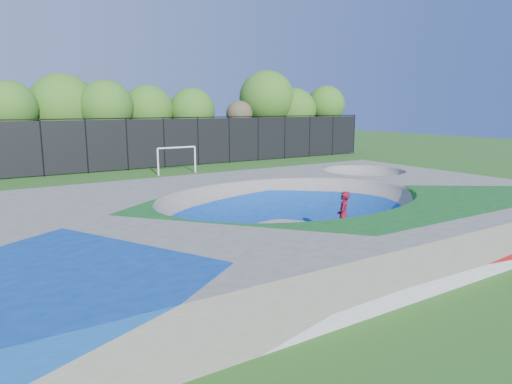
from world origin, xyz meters
The scene contains 7 objects.
ground centered at (0.00, 0.00, 0.00)m, with size 120.00×120.00×0.00m, color #225216.
skate_deck centered at (0.00, 0.00, 0.75)m, with size 22.00×14.00×1.50m, color gray.
skater centered at (0.87, -1.98, 0.92)m, with size 0.67×0.44×1.84m, color red.
skateboard centered at (0.87, -1.98, 0.03)m, with size 0.78×0.22×0.05m, color black.
soccer_goal centered at (2.46, 17.18, 1.38)m, with size 3.02×0.12×2.00m.
fence centered at (0.00, 21.00, 2.10)m, with size 48.09×0.09×4.04m.
treeline centered at (-1.96, 25.95, 4.93)m, with size 51.82×7.79×8.60m.
Camera 1 is at (-10.56, -13.91, 4.86)m, focal length 32.00 mm.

